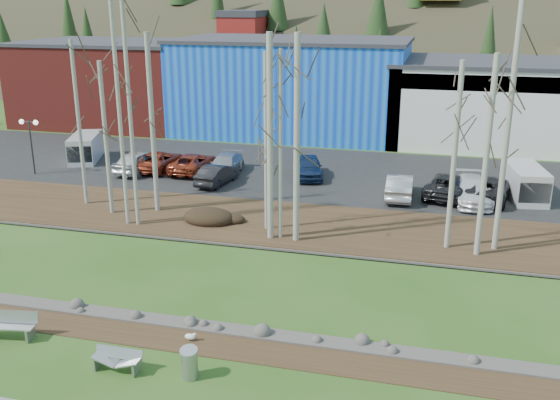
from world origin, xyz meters
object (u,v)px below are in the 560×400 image
(car_1, at_px, (217,174))
(car_7, at_px, (472,190))
(car_5, at_px, (400,186))
(car_0, at_px, (138,161))
(bench_intact, at_px, (9,325))
(car_8, at_px, (489,188))
(street_lamp, at_px, (30,131))
(van_white, at_px, (526,183))
(van_grey, at_px, (85,148))
(bench_damaged, at_px, (118,360))
(litter_bin, at_px, (189,364))
(seagull, at_px, (190,336))
(car_6, at_px, (449,185))
(car_3, at_px, (225,165))
(car_2, at_px, (193,163))
(car_9, at_px, (159,161))
(car_4, at_px, (309,167))

(car_1, distance_m, car_7, 15.84)
(car_5, bearing_deg, car_0, -6.17)
(bench_intact, height_order, car_5, car_5)
(car_8, bearing_deg, street_lamp, 15.42)
(van_white, relative_size, van_grey, 0.99)
(bench_damaged, distance_m, litter_bin, 2.46)
(seagull, distance_m, car_6, 21.46)
(car_6, bearing_deg, street_lamp, 15.72)
(car_3, distance_m, car_6, 14.91)
(bench_intact, xyz_separation_m, street_lamp, (-12.30, 19.04, 2.61))
(car_1, bearing_deg, seagull, 114.43)
(car_0, bearing_deg, car_2, -161.18)
(seagull, height_order, car_1, car_1)
(car_3, xyz_separation_m, van_white, (19.25, -0.70, 0.31))
(seagull, xyz_separation_m, car_2, (-8.30, 20.82, 0.61))
(litter_bin, xyz_separation_m, car_3, (-6.81, 22.92, 0.32))
(van_white, bearing_deg, car_5, -175.71)
(car_3, bearing_deg, car_9, 177.50)
(car_4, height_order, car_9, car_4)
(car_7, relative_size, van_white, 1.07)
(litter_bin, xyz_separation_m, seagull, (-0.84, 2.09, -0.29))
(bench_damaged, relative_size, van_grey, 0.36)
(litter_bin, xyz_separation_m, car_6, (8.04, 21.61, 0.37))
(car_3, xyz_separation_m, van_grey, (-11.27, 0.96, 0.30))
(car_4, bearing_deg, car_2, 170.18)
(car_1, bearing_deg, van_white, -167.65)
(car_0, bearing_deg, van_white, -174.08)
(car_8, bearing_deg, van_grey, 7.23)
(bench_intact, distance_m, car_5, 23.41)
(car_5, bearing_deg, van_grey, -9.67)
(car_4, xyz_separation_m, car_6, (9.15, -2.00, -0.02))
(bench_damaged, relative_size, seagull, 3.51)
(car_8, distance_m, car_9, 22.07)
(seagull, bearing_deg, car_3, 99.02)
(car_0, xyz_separation_m, car_3, (6.04, 0.90, -0.10))
(car_6, bearing_deg, van_grey, 6.83)
(car_0, xyz_separation_m, car_1, (6.33, -1.46, -0.11))
(seagull, distance_m, car_2, 22.42)
(litter_bin, xyz_separation_m, car_2, (-9.14, 22.90, 0.32))
(street_lamp, height_order, car_1, street_lamp)
(bench_intact, xyz_separation_m, car_4, (6.11, 22.92, 0.37))
(seagull, relative_size, car_0, 0.11)
(car_1, bearing_deg, bench_damaged, 108.44)
(car_1, relative_size, van_white, 0.85)
(litter_bin, relative_size, car_0, 0.21)
(van_grey, bearing_deg, car_8, -24.25)
(litter_bin, relative_size, car_4, 0.22)
(car_7, bearing_deg, car_3, 166.30)
(car_8, bearing_deg, bench_intact, 61.79)
(car_1, xyz_separation_m, car_7, (15.84, 0.20, 0.07))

